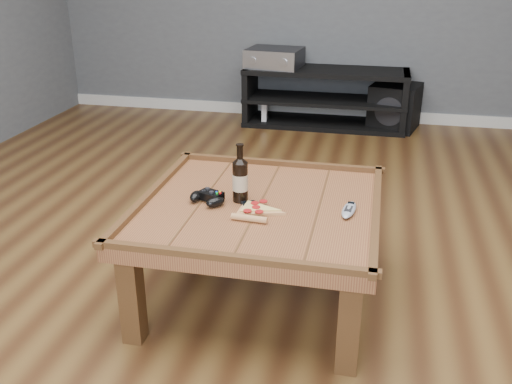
% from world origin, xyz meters
% --- Properties ---
extents(ground, '(6.00, 6.00, 0.00)m').
position_xyz_m(ground, '(0.00, 0.00, 0.00)').
color(ground, '#3F2412').
rests_on(ground, ground).
extents(baseboard, '(5.00, 0.02, 0.10)m').
position_xyz_m(baseboard, '(0.00, 2.99, 0.05)').
color(baseboard, silver).
rests_on(baseboard, ground).
extents(coffee_table, '(1.03, 1.03, 0.48)m').
position_xyz_m(coffee_table, '(0.00, 0.00, 0.39)').
color(coffee_table, brown).
rests_on(coffee_table, ground).
extents(media_console, '(1.40, 0.45, 0.50)m').
position_xyz_m(media_console, '(0.00, 2.75, 0.25)').
color(media_console, black).
rests_on(media_console, ground).
extents(beer_bottle, '(0.07, 0.07, 0.26)m').
position_xyz_m(beer_bottle, '(-0.09, 0.02, 0.55)').
color(beer_bottle, black).
rests_on(beer_bottle, coffee_table).
extents(game_controller, '(0.17, 0.15, 0.05)m').
position_xyz_m(game_controller, '(-0.22, -0.03, 0.47)').
color(game_controller, black).
rests_on(game_controller, coffee_table).
extents(pizza_slice, '(0.18, 0.27, 0.03)m').
position_xyz_m(pizza_slice, '(-0.00, -0.09, 0.46)').
color(pizza_slice, tan).
rests_on(pizza_slice, coffee_table).
extents(smartphone, '(0.10, 0.12, 0.01)m').
position_xyz_m(smartphone, '(-0.03, -0.05, 0.46)').
color(smartphone, black).
rests_on(smartphone, coffee_table).
extents(remote_control, '(0.07, 0.18, 0.02)m').
position_xyz_m(remote_control, '(0.38, 0.00, 0.46)').
color(remote_control, '#93979F').
rests_on(remote_control, coffee_table).
extents(av_receiver, '(0.49, 0.43, 0.16)m').
position_xyz_m(av_receiver, '(-0.45, 2.74, 0.58)').
color(av_receiver, black).
rests_on(av_receiver, media_console).
extents(subwoofer, '(0.47, 0.47, 0.39)m').
position_xyz_m(subwoofer, '(0.60, 2.80, 0.19)').
color(subwoofer, black).
rests_on(subwoofer, ground).
extents(game_console, '(0.11, 0.18, 0.22)m').
position_xyz_m(game_console, '(-0.52, 2.69, 0.10)').
color(game_console, slate).
rests_on(game_console, ground).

